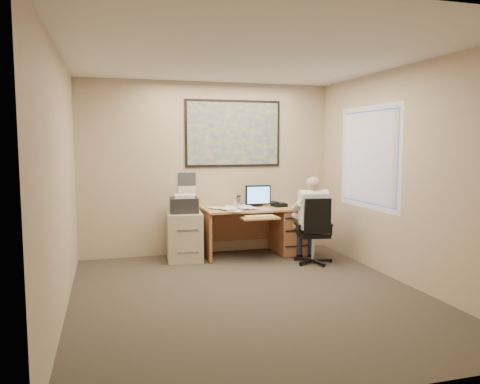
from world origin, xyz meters
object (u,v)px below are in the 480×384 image
object	(u,v)px
desk	(274,226)
office_chair	(315,244)
filing_cabinet	(184,232)
person	(313,220)

from	to	relation	value
desk	office_chair	world-z (taller)	desk
filing_cabinet	person	xyz separation A→B (m)	(1.78, -0.68, 0.21)
filing_cabinet	office_chair	bearing A→B (deg)	-18.29
filing_cabinet	person	bearing A→B (deg)	-16.28
desk	filing_cabinet	xyz separation A→B (m)	(-1.44, -0.01, -0.02)
desk	person	xyz separation A→B (m)	(0.34, -0.69, 0.19)
desk	person	bearing A→B (deg)	-63.47
desk	filing_cabinet	world-z (taller)	desk
filing_cabinet	office_chair	xyz separation A→B (m)	(1.79, -0.75, -0.14)
desk	filing_cabinet	distance (m)	1.44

